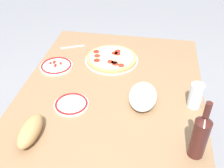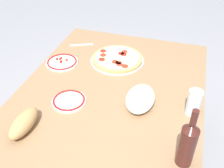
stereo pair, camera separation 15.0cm
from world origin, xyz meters
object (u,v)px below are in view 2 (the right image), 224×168
(baked_pasta_dish, at_px, (140,97))
(water_glass, at_px, (194,102))
(wine_bottle, at_px, (188,143))
(pepperoni_pizza, at_px, (117,59))
(side_plate_near, at_px, (69,101))
(bread_loaf, at_px, (24,123))
(side_plate_far, at_px, (62,62))
(dining_table, at_px, (112,101))

(baked_pasta_dish, height_order, water_glass, water_glass)
(baked_pasta_dish, relative_size, wine_bottle, 0.82)
(pepperoni_pizza, bearing_deg, side_plate_near, -15.75)
(bread_loaf, bearing_deg, water_glass, 114.66)
(baked_pasta_dish, bearing_deg, bread_loaf, -55.07)
(side_plate_far, bearing_deg, bread_loaf, 8.09)
(dining_table, bearing_deg, wine_bottle, 47.77)
(bread_loaf, bearing_deg, side_plate_far, -171.91)
(bread_loaf, bearing_deg, baked_pasta_dish, 124.93)
(wine_bottle, height_order, water_glass, wine_bottle)
(pepperoni_pizza, bearing_deg, side_plate_far, -68.03)
(pepperoni_pizza, relative_size, side_plate_far, 1.70)
(wine_bottle, xyz_separation_m, side_plate_near, (-0.21, -0.62, -0.11))
(baked_pasta_dish, height_order, side_plate_far, baked_pasta_dish)
(baked_pasta_dish, distance_m, water_glass, 0.27)
(dining_table, xyz_separation_m, side_plate_far, (-0.16, -0.39, 0.11))
(baked_pasta_dish, bearing_deg, side_plate_near, -74.95)
(baked_pasta_dish, bearing_deg, water_glass, 91.46)
(side_plate_near, distance_m, side_plate_far, 0.39)
(dining_table, height_order, pepperoni_pizza, pepperoni_pizza)
(dining_table, relative_size, water_glass, 9.59)
(water_glass, relative_size, bread_loaf, 0.65)
(pepperoni_pizza, height_order, wine_bottle, wine_bottle)
(water_glass, bearing_deg, bread_loaf, -65.34)
(side_plate_near, bearing_deg, bread_loaf, -26.33)
(water_glass, relative_size, side_plate_far, 0.66)
(bread_loaf, bearing_deg, side_plate_near, 153.67)
(side_plate_near, bearing_deg, dining_table, 134.16)
(dining_table, height_order, baked_pasta_dish, baked_pasta_dish)
(wine_bottle, distance_m, water_glass, 0.32)
(dining_table, xyz_separation_m, bread_loaf, (0.42, -0.31, 0.14))
(side_plate_far, bearing_deg, water_glass, 74.46)
(dining_table, xyz_separation_m, water_glass, (0.08, 0.45, 0.17))
(pepperoni_pizza, bearing_deg, wine_bottle, 35.33)
(side_plate_near, bearing_deg, pepperoni_pizza, 164.25)
(pepperoni_pizza, height_order, bread_loaf, bread_loaf)
(water_glass, bearing_deg, baked_pasta_dish, -88.54)
(side_plate_near, bearing_deg, baked_pasta_dish, 105.05)
(side_plate_far, bearing_deg, side_plate_near, 30.79)
(side_plate_near, xyz_separation_m, side_plate_far, (-0.34, -0.20, 0.00))
(wine_bottle, bearing_deg, side_plate_far, -123.84)
(baked_pasta_dish, relative_size, side_plate_far, 1.15)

